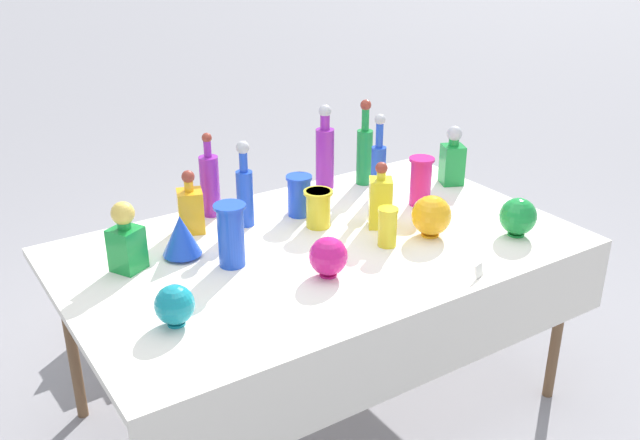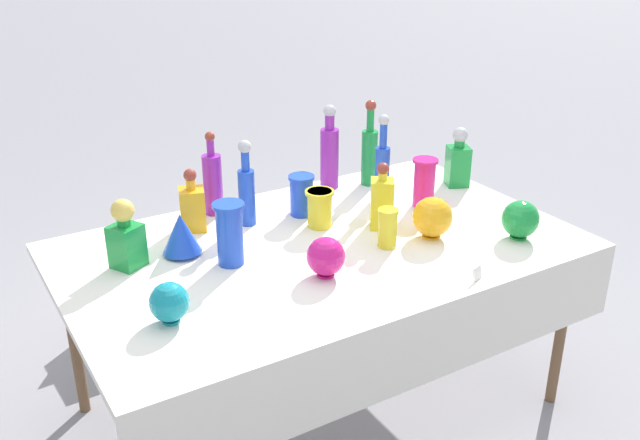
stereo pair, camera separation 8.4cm
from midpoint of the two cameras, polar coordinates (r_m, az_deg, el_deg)
ground_plane at (r=3.13m, az=0.79°, el=-14.55°), size 40.00×40.00×0.00m
display_table at (r=2.72m, az=1.26°, el=-3.16°), size 1.93×1.17×0.76m
tall_bottle_0 at (r=3.26m, az=4.72°, el=5.50°), size 0.07×0.07×0.40m
tall_bottle_1 at (r=3.22m, az=1.51°, el=5.38°), size 0.08×0.08×0.38m
tall_bottle_2 at (r=2.84m, az=-5.06°, el=2.46°), size 0.07×0.07×0.35m
tall_bottle_3 at (r=2.97m, az=-7.78°, el=3.06°), size 0.08×0.08×0.35m
tall_bottle_4 at (r=3.10m, az=5.78°, el=4.36°), size 0.06×0.06×0.38m
square_decanter_0 at (r=2.83m, az=5.82°, el=1.52°), size 0.12×0.12×0.27m
square_decanter_1 at (r=3.32m, az=11.70°, el=4.69°), size 0.13×0.13×0.27m
square_decanter_2 at (r=2.84m, az=-9.35°, el=1.09°), size 0.12×0.12×0.26m
square_decanter_3 at (r=2.59m, az=-14.39°, el=-1.29°), size 0.14×0.14×0.26m
slender_vase_0 at (r=2.94m, az=-0.67°, el=2.10°), size 0.11×0.11×0.17m
slender_vase_1 at (r=3.06m, az=9.12°, el=3.09°), size 0.11×0.11×0.21m
slender_vase_2 at (r=2.54m, az=-6.31°, el=-0.97°), size 0.11×0.11×0.23m
slender_vase_3 at (r=2.84m, az=0.82°, el=1.04°), size 0.12×0.12×0.15m
slender_vase_4 at (r=2.68m, az=6.33°, el=-0.54°), size 0.08×0.08×0.15m
fluted_vase_0 at (r=2.65m, az=-10.17°, el=-1.08°), size 0.14×0.14×0.16m
round_bowl_0 at (r=2.85m, az=16.55°, el=0.06°), size 0.14×0.14×0.15m
round_bowl_1 at (r=2.46m, az=1.44°, el=-2.94°), size 0.14×0.14×0.14m
round_bowl_2 at (r=2.78m, az=9.85°, el=0.23°), size 0.16×0.16×0.16m
round_bowl_3 at (r=2.24m, az=-10.91°, el=-6.49°), size 0.13×0.13×0.13m
price_tag_left at (r=2.53m, az=13.39°, el=-4.17°), size 0.05×0.03×0.05m
cardboard_box_behind_left at (r=3.69m, az=-8.29°, el=-4.96°), size 0.54×0.34×0.43m
cardboard_box_behind_right at (r=3.68m, az=-12.15°, el=-5.58°), size 0.47×0.37×0.42m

